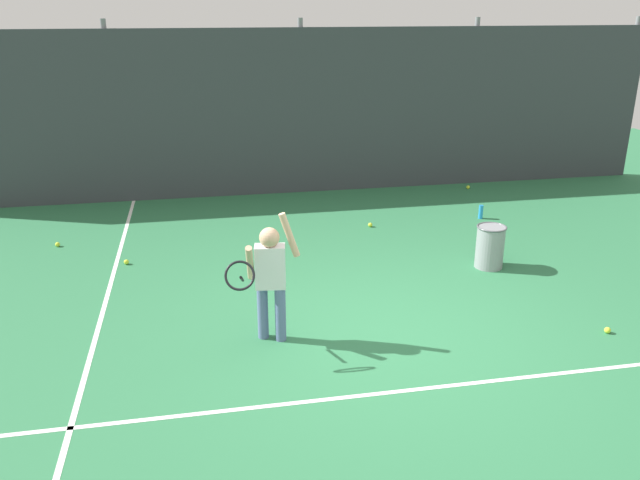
% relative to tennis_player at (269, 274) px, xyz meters
% --- Properties ---
extents(ground_plane, '(20.00, 20.00, 0.00)m').
position_rel_tennis_player_xyz_m(ground_plane, '(1.21, -0.15, -0.73)').
color(ground_plane, '#2D7247').
extents(court_line_baseline, '(9.00, 0.05, 0.00)m').
position_rel_tennis_player_xyz_m(court_line_baseline, '(1.21, -1.16, -0.72)').
color(court_line_baseline, white).
rests_on(court_line_baseline, ground).
extents(court_line_sideline, '(0.05, 9.00, 0.00)m').
position_rel_tennis_player_xyz_m(court_line_sideline, '(-1.78, 0.85, -0.72)').
color(court_line_sideline, white).
rests_on(court_line_sideline, ground).
extents(back_fence_windscreen, '(13.03, 0.08, 2.86)m').
position_rel_tennis_player_xyz_m(back_fence_windscreen, '(1.21, 5.37, 0.70)').
color(back_fence_windscreen, '#383D42').
rests_on(back_fence_windscreen, ground).
extents(fence_post_1, '(0.09, 0.09, 3.01)m').
position_rel_tennis_player_xyz_m(fence_post_1, '(-1.97, 5.43, 0.78)').
color(fence_post_1, slate).
rests_on(fence_post_1, ground).
extents(fence_post_2, '(0.09, 0.09, 3.01)m').
position_rel_tennis_player_xyz_m(fence_post_2, '(1.21, 5.43, 0.78)').
color(fence_post_2, slate).
rests_on(fence_post_2, ground).
extents(fence_post_3, '(0.09, 0.09, 3.01)m').
position_rel_tennis_player_xyz_m(fence_post_3, '(4.40, 5.43, 0.78)').
color(fence_post_3, slate).
rests_on(fence_post_3, ground).
extents(fence_post_4, '(0.09, 0.09, 3.01)m').
position_rel_tennis_player_xyz_m(fence_post_4, '(7.58, 5.43, 0.78)').
color(fence_post_4, slate).
rests_on(fence_post_4, ground).
extents(tennis_player, '(0.78, 0.57, 1.35)m').
position_rel_tennis_player_xyz_m(tennis_player, '(0.00, 0.00, 0.00)').
color(tennis_player, slate).
rests_on(tennis_player, ground).
extents(ball_hopper, '(0.38, 0.38, 0.56)m').
position_rel_tennis_player_xyz_m(ball_hopper, '(3.02, 1.38, -0.44)').
color(ball_hopper, gray).
rests_on(ball_hopper, ground).
extents(water_bottle, '(0.07, 0.07, 0.22)m').
position_rel_tennis_player_xyz_m(water_bottle, '(3.76, 3.28, -0.62)').
color(water_bottle, '#268CD8').
rests_on(water_bottle, ground).
extents(tennis_ball_1, '(0.07, 0.07, 0.07)m').
position_rel_tennis_player_xyz_m(tennis_ball_1, '(1.92, 3.21, -0.69)').
color(tennis_ball_1, '#CCE033').
rests_on(tennis_ball_1, ground).
extents(tennis_ball_2, '(0.07, 0.07, 0.07)m').
position_rel_tennis_player_xyz_m(tennis_ball_2, '(-2.66, 3.22, -0.69)').
color(tennis_ball_2, '#CCE033').
rests_on(tennis_ball_2, ground).
extents(tennis_ball_3, '(0.07, 0.07, 0.07)m').
position_rel_tennis_player_xyz_m(tennis_ball_3, '(-1.64, 2.36, -0.69)').
color(tennis_ball_3, '#CCE033').
rests_on(tennis_ball_3, ground).
extents(tennis_ball_4, '(0.07, 0.07, 0.07)m').
position_rel_tennis_player_xyz_m(tennis_ball_4, '(4.26, 4.95, -0.69)').
color(tennis_ball_4, '#CCE033').
rests_on(tennis_ball_4, ground).
extents(tennis_ball_5, '(0.07, 0.07, 0.07)m').
position_rel_tennis_player_xyz_m(tennis_ball_5, '(3.47, -0.53, -0.69)').
color(tennis_ball_5, '#CCE033').
rests_on(tennis_ball_5, ground).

